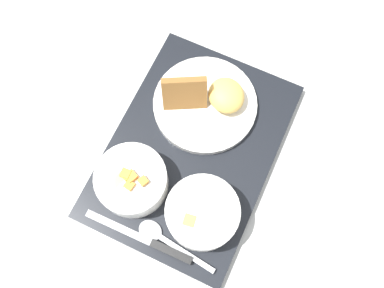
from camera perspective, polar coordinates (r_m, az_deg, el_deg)
The scene contains 7 objects.
ground_plane at distance 0.79m, azimuth 0.00°, elevation -1.10°, with size 4.00×4.00×0.00m, color silver.
serving_tray at distance 0.78m, azimuth 0.00°, elevation -0.90°, with size 0.43×0.30×0.02m.
bowl_salad at distance 0.73m, azimuth -8.43°, elevation -5.08°, with size 0.13×0.13×0.07m.
bowl_soup at distance 0.71m, azimuth 1.45°, elevation -9.65°, with size 0.13×0.13×0.06m.
plate_main at distance 0.79m, azimuth 2.16°, elevation 5.98°, with size 0.20×0.20×0.08m.
knife at distance 0.74m, azimuth -4.89°, elevation -13.98°, with size 0.02×0.21×0.01m.
spoon at distance 0.74m, azimuth -3.96°, elevation -13.20°, with size 0.04×0.16×0.01m.
Camera 1 is at (-0.20, -0.10, 0.76)m, focal length 38.00 mm.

